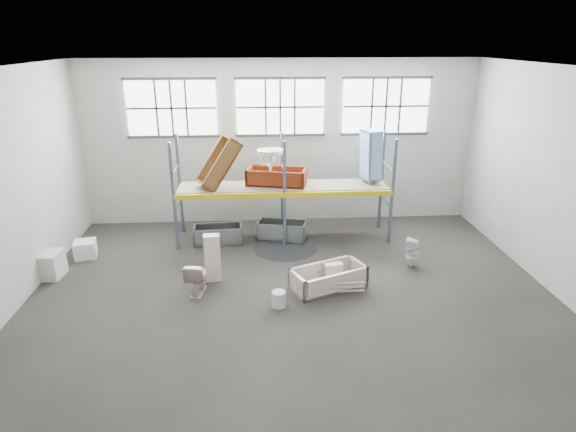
{
  "coord_description": "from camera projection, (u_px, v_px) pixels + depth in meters",
  "views": [
    {
      "loc": [
        -0.77,
        -9.75,
        5.56
      ],
      "look_at": [
        0.0,
        1.5,
        1.4
      ],
      "focal_mm": 30.31,
      "sensor_mm": 36.0,
      "label": 1
    }
  ],
  "objects": [
    {
      "name": "wet_patch",
      "position": [
        285.0,
        248.0,
        13.63
      ],
      "size": [
        1.8,
        1.8,
        0.0
      ],
      "primitive_type": "cylinder",
      "color": "black",
      "rests_on": "floor"
    },
    {
      "name": "shelf_deck",
      "position": [
        283.0,
        186.0,
        13.83
      ],
      "size": [
        5.9,
        1.1,
        0.03
      ],
      "primitive_type": "cube",
      "color": "gray",
      "rests_on": "floor"
    },
    {
      "name": "rust_tub_tilted",
      "position": [
        219.0,
        163.0,
        13.41
      ],
      "size": [
        1.41,
        1.1,
        1.51
      ],
      "primitive_type": null,
      "rotation": [
        0.0,
        -0.96,
        0.35
      ],
      "color": "brown",
      "rests_on": "shelf_deck"
    },
    {
      "name": "steel_tub_left",
      "position": [
        218.0,
        234.0,
        13.92
      ],
      "size": [
        1.4,
        0.72,
        0.5
      ],
      "primitive_type": null,
      "rotation": [
        0.0,
        0.0,
        0.06
      ],
      "color": "#A1A2A8",
      "rests_on": "floor"
    },
    {
      "name": "carton_near",
      "position": [
        46.0,
        265.0,
        11.91
      ],
      "size": [
        0.8,
        0.7,
        0.64
      ],
      "primitive_type": "cube",
      "rotation": [
        0.0,
        0.0,
        -0.09
      ],
      "color": "silver",
      "rests_on": "floor"
    },
    {
      "name": "ceiling",
      "position": [
        293.0,
        65.0,
        9.35
      ],
      "size": [
        12.0,
        10.0,
        0.1
      ],
      "primitive_type": "cube",
      "color": "silver",
      "rests_on": "ground"
    },
    {
      "name": "blue_tub_upright",
      "position": [
        371.0,
        155.0,
        13.87
      ],
      "size": [
        0.59,
        0.75,
        1.44
      ],
      "primitive_type": null,
      "rotation": [
        0.0,
        1.54,
        0.24
      ],
      "color": "#80A3D4",
      "rests_on": "shelf_deck"
    },
    {
      "name": "wall_back",
      "position": [
        280.0,
        143.0,
        14.96
      ],
      "size": [
        12.0,
        0.1,
        5.0
      ],
      "primitive_type": "cube",
      "color": "#ABA99E",
      "rests_on": "ground"
    },
    {
      "name": "window_right",
      "position": [
        386.0,
        106.0,
        14.68
      ],
      "size": [
        2.6,
        0.04,
        1.6
      ],
      "primitive_type": "cube",
      "color": "white",
      "rests_on": "wall_back"
    },
    {
      "name": "rack_beam_back",
      "position": [
        282.0,
        183.0,
        14.42
      ],
      "size": [
        6.0,
        0.1,
        0.14
      ],
      "primitive_type": "cube",
      "color": "yellow",
      "rests_on": "floor"
    },
    {
      "name": "wall_front",
      "position": [
        327.0,
        324.0,
        5.51
      ],
      "size": [
        12.0,
        0.1,
        5.0
      ],
      "primitive_type": "cube",
      "color": "#B1AEA3",
      "rests_on": "ground"
    },
    {
      "name": "rack_upright_ma",
      "position": [
        285.0,
        195.0,
        13.29
      ],
      "size": [
        0.08,
        0.08,
        3.0
      ],
      "primitive_type": "cube",
      "color": "slate",
      "rests_on": "floor"
    },
    {
      "name": "window_left",
      "position": [
        172.0,
        108.0,
        14.27
      ],
      "size": [
        2.6,
        0.04,
        1.6
      ],
      "primitive_type": "cube",
      "color": "white",
      "rests_on": "wall_back"
    },
    {
      "name": "toilet_white",
      "position": [
        413.0,
        253.0,
        12.4
      ],
      "size": [
        0.47,
        0.47,
        0.77
      ],
      "primitive_type": "imported",
      "rotation": [
        0.0,
        0.0,
        -2.0
      ],
      "color": "white",
      "rests_on": "floor"
    },
    {
      "name": "rust_tub_flat",
      "position": [
        277.0,
        177.0,
        13.85
      ],
      "size": [
        1.81,
        1.16,
        0.47
      ],
      "primitive_type": null,
      "rotation": [
        0.0,
        0.0,
        -0.24
      ],
      "color": "maroon",
      "rests_on": "shelf_deck"
    },
    {
      "name": "window_mid",
      "position": [
        280.0,
        107.0,
        14.48
      ],
      "size": [
        2.6,
        0.04,
        1.6
      ],
      "primitive_type": "cube",
      "color": "white",
      "rests_on": "wall_back"
    },
    {
      "name": "sink_on_shelf",
      "position": [
        270.0,
        171.0,
        13.42
      ],
      "size": [
        0.83,
        0.71,
        0.64
      ],
      "primitive_type": "imported",
      "rotation": [
        0.0,
        0.0,
        0.25
      ],
      "color": "white",
      "rests_on": "rust_tub_flat"
    },
    {
      "name": "rack_upright_lb",
      "position": [
        180.0,
        185.0,
        14.23
      ],
      "size": [
        0.08,
        0.08,
        3.0
      ],
      "primitive_type": "cube",
      "color": "slate",
      "rests_on": "floor"
    },
    {
      "name": "rack_upright_rb",
      "position": [
        381.0,
        181.0,
        14.61
      ],
      "size": [
        0.08,
        0.08,
        3.0
      ],
      "primitive_type": "cube",
      "color": "slate",
      "rests_on": "floor"
    },
    {
      "name": "bucket",
      "position": [
        279.0,
        299.0,
        10.62
      ],
      "size": [
        0.41,
        0.41,
        0.36
      ],
      "primitive_type": "cylinder",
      "rotation": [
        0.0,
        0.0,
        0.43
      ],
      "color": "silver",
      "rests_on": "floor"
    },
    {
      "name": "rack_upright_ra",
      "position": [
        392.0,
        193.0,
        13.49
      ],
      "size": [
        0.08,
        0.08,
        3.0
      ],
      "primitive_type": "cube",
      "color": "slate",
      "rests_on": "floor"
    },
    {
      "name": "sink_in_tub",
      "position": [
        309.0,
        280.0,
        11.51
      ],
      "size": [
        0.56,
        0.56,
        0.16
      ],
      "primitive_type": "imported",
      "rotation": [
        0.0,
        0.0,
        -0.26
      ],
      "color": "beige",
      "rests_on": "bathtub_beige"
    },
    {
      "name": "cistern_spare",
      "position": [
        333.0,
        271.0,
        11.65
      ],
      "size": [
        0.46,
        0.27,
        0.41
      ],
      "primitive_type": "cube",
      "rotation": [
        0.0,
        0.0,
        0.15
      ],
      "color": "beige",
      "rests_on": "bathtub_beige"
    },
    {
      "name": "wall_right",
      "position": [
        568.0,
        186.0,
        10.62
      ],
      "size": [
        0.1,
        10.0,
        5.0
      ],
      "primitive_type": "cube",
      "color": "#B9B6AC",
      "rests_on": "ground"
    },
    {
      "name": "rack_upright_mb",
      "position": [
        282.0,
        183.0,
        14.42
      ],
      "size": [
        0.08,
        0.08,
        3.0
      ],
      "primitive_type": "cube",
      "color": "slate",
      "rests_on": "floor"
    },
    {
      "name": "bathtub_beige",
      "position": [
        328.0,
        278.0,
        11.4
      ],
      "size": [
        1.91,
        1.43,
        0.51
      ],
      "primitive_type": null,
      "rotation": [
        0.0,
        0.0,
        0.41
      ],
      "color": "beige",
      "rests_on": "floor"
    },
    {
      "name": "steel_tub_right",
      "position": [
        282.0,
        230.0,
        14.2
      ],
      "size": [
        1.53,
        0.99,
        0.52
      ],
      "primitive_type": null,
      "rotation": [
        0.0,
        0.0,
        -0.25
      ],
      "color": "#AFB4B8",
      "rests_on": "floor"
    },
    {
      "name": "floor",
      "position": [
        292.0,
        298.0,
        11.12
      ],
      "size": [
        12.0,
        10.0,
        0.1
      ],
      "primitive_type": "cube",
      "color": "#433E39",
      "rests_on": "ground"
    },
    {
      "name": "toilet_beige",
      "position": [
        197.0,
        277.0,
        11.14
      ],
      "size": [
        0.56,
        0.83,
        0.78
      ],
      "primitive_type": "imported",
      "rotation": [
        0.0,
        0.0,
        2.97
      ],
      "color": "beige",
      "rests_on": "floor"
    },
    {
      "name": "rack_upright_la",
      "position": [
        174.0,
        197.0,
        13.1
      ],
      "size": [
        0.08,
        0.08,
        3.0
      ],
      "primitive_type": "cube",
      "color": "slate",
      "rests_on": "floor"
    },
    {
      "name": "rack_beam_front",
      "position": [
        285.0,
        195.0,
        13.29
      ],
      "size": [
        6.0,
        0.1,
        0.14
      ],
      "primitive_type": "cube",
      "color": "yellow",
      "rests_on": "floor"
    },
    {
      "name": "cistern_tall",
      "position": [
        213.0,
        258.0,
        11.64
      ],
      "size": [
        0.4,
        0.28,
        1.18
      ],
      "primitive_type": "cube",
      "rotation": [
        0.0,
        0.0,
        0.1
      ],
      "color": "beige",
      "rests_on": "floor"
    },
    {
      "name": "carton_far",
      "position": [
        85.0,
        249.0,
        13.0
      ],
      "size": [
        0.64,
        0.64,
        0.45
      ],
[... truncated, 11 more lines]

